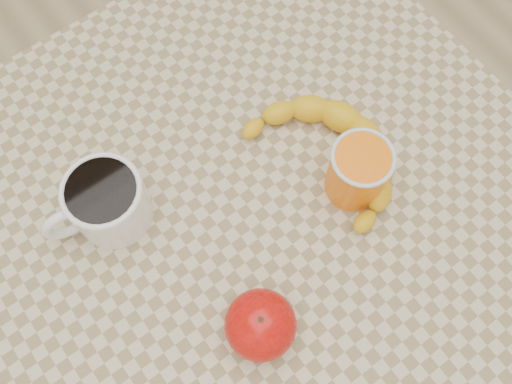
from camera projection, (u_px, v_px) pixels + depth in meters
ground at (256, 301)px, 1.47m from camera, size 3.00×3.00×0.00m
table at (256, 218)px, 0.85m from camera, size 0.80×0.80×0.75m
coffee_mug at (106, 202)px, 0.72m from camera, size 0.15×0.11×0.09m
orange_juice_glass at (358, 171)px, 0.73m from camera, size 0.08×0.08×0.09m
apple at (260, 325)px, 0.67m from camera, size 0.11×0.11×0.08m
banana at (331, 155)px, 0.77m from camera, size 0.19×0.27×0.04m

